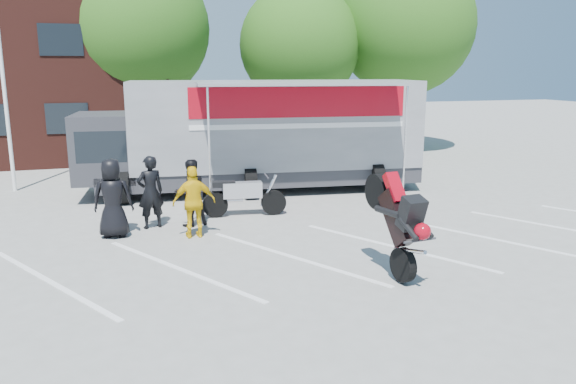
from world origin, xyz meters
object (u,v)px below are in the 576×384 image
flagpole (7,31)px  tree_mid (300,45)px  spectator_leather_b (150,192)px  spectator_hivis (194,202)px  transporter_truck (261,190)px  stunt_bike_rider (381,271)px  tree_left (138,29)px  spectator_leather_c (191,193)px  parked_motorcycle (245,216)px  spectator_leather_a (113,198)px  tree_right (405,26)px

flagpole → tree_mid: size_ratio=1.04×
spectator_leather_b → spectator_hivis: spectator_leather_b is taller
transporter_truck → spectator_leather_b: bearing=-130.9°
flagpole → spectator_leather_b: bearing=-57.1°
spectator_leather_b → stunt_bike_rider: bearing=117.8°
tree_left → tree_mid: tree_left is taller
spectator_leather_c → spectator_leather_b: bearing=-21.8°
transporter_truck → stunt_bike_rider: size_ratio=5.13×
tree_mid → spectator_leather_c: bearing=-120.9°
parked_motorcycle → spectator_leather_a: bearing=112.9°
stunt_bike_rider → spectator_leather_a: 6.48m
tree_mid → spectator_leather_a: (-8.40, -11.32, -4.00)m
spectator_leather_c → spectator_hivis: 1.05m
transporter_truck → spectator_hivis: transporter_truck is taller
tree_mid → tree_right: bearing=-5.7°
tree_left → parked_motorcycle: (1.99, -11.36, -5.57)m
flagpole → tree_right: size_ratio=0.88×
parked_motorcycle → spectator_leather_c: 1.81m
tree_right → spectator_leather_b: bearing=-140.5°
spectator_leather_a → spectator_leather_c: bearing=-158.6°
tree_left → transporter_truck: (3.24, -8.33, -5.57)m
transporter_truck → spectator_leather_a: (-4.64, -3.99, 0.95)m
spectator_leather_a → tree_left: bearing=-88.2°
parked_motorcycle → stunt_bike_rider: bearing=-154.6°
tree_left → spectator_leather_c: 12.79m
stunt_bike_rider → spectator_leather_a: size_ratio=1.15×
tree_mid → spectator_leather_a: 14.65m
flagpole → spectator_hivis: bearing=-56.0°
transporter_truck → stunt_bike_rider: 7.97m
parked_motorcycle → spectator_leather_b: bearing=107.0°
tree_mid → stunt_bike_rider: size_ratio=3.53×
flagpole → parked_motorcycle: size_ratio=3.45×
spectator_hivis → transporter_truck: bearing=-122.0°
tree_mid → tree_right: tree_right is taller
tree_left → tree_right: (12.00, -1.50, 0.31)m
tree_right → tree_left: bearing=172.9°
spectator_leather_a → parked_motorcycle: bearing=-155.8°
tree_mid → transporter_truck: bearing=-117.1°
transporter_truck → parked_motorcycle: bearing=-106.1°
spectator_leather_a → stunt_bike_rider: bearing=150.0°
spectator_leather_a → tree_mid: bearing=-118.3°
stunt_bike_rider → spectator_hivis: spectator_hivis is taller
spectator_leather_b → spectator_leather_c: size_ratio=1.07×
tree_right → spectator_hivis: 17.02m
spectator_leather_c → transporter_truck: bearing=-144.8°
tree_mid → tree_left: bearing=171.9°
spectator_leather_c → spectator_hivis: (-0.06, -1.05, 0.00)m
transporter_truck → stunt_bike_rider: (0.39, -7.96, 0.00)m
tree_right → transporter_truck: (-8.76, -6.83, -5.88)m
spectator_leather_b → spectator_leather_a: bearing=15.4°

